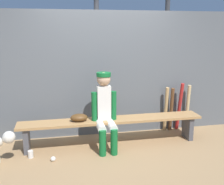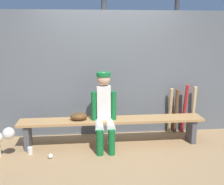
# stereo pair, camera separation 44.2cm
# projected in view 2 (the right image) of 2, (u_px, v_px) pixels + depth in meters

# --- Properties ---
(ground_plane) EXTENTS (30.00, 30.00, 0.00)m
(ground_plane) POSITION_uv_depth(u_px,v_px,m) (112.00, 144.00, 4.62)
(ground_plane) COLOR #9E7A51
(chainlink_fence) EXTENTS (4.94, 0.03, 2.22)m
(chainlink_fence) POSITION_uv_depth(u_px,v_px,m) (109.00, 74.00, 4.90)
(chainlink_fence) COLOR #595E63
(chainlink_fence) RESTS_ON ground_plane
(dugout_bench) EXTENTS (3.05, 0.36, 0.45)m
(dugout_bench) POSITION_uv_depth(u_px,v_px,m) (112.00, 124.00, 4.54)
(dugout_bench) COLOR #AD7F4C
(dugout_bench) RESTS_ON ground_plane
(player_seated) EXTENTS (0.41, 0.55, 1.24)m
(player_seated) POSITION_uv_depth(u_px,v_px,m) (104.00, 109.00, 4.36)
(player_seated) COLOR silver
(player_seated) RESTS_ON ground_plane
(baseball_glove) EXTENTS (0.28, 0.20, 0.12)m
(baseball_glove) POSITION_uv_depth(u_px,v_px,m) (79.00, 117.00, 4.46)
(baseball_glove) COLOR #593819
(baseball_glove) RESTS_ON dugout_bench
(bat_wood_tan) EXTENTS (0.07, 0.15, 0.86)m
(bat_wood_tan) POSITION_uv_depth(u_px,v_px,m) (170.00, 111.00, 5.05)
(bat_wood_tan) COLOR tan
(bat_wood_tan) RESTS_ON ground_plane
(bat_wood_dark) EXTENTS (0.08, 0.15, 0.84)m
(bat_wood_dark) POSITION_uv_depth(u_px,v_px,m) (176.00, 111.00, 5.07)
(bat_wood_dark) COLOR brown
(bat_wood_dark) RESTS_ON ground_plane
(bat_aluminum_red) EXTENTS (0.09, 0.20, 0.93)m
(bat_aluminum_red) POSITION_uv_depth(u_px,v_px,m) (185.00, 109.00, 5.06)
(bat_aluminum_red) COLOR #B22323
(bat_aluminum_red) RESTS_ON ground_plane
(bat_wood_natural) EXTENTS (0.07, 0.13, 0.88)m
(bat_wood_natural) POSITION_uv_depth(u_px,v_px,m) (193.00, 109.00, 5.10)
(bat_wood_natural) COLOR tan
(bat_wood_natural) RESTS_ON ground_plane
(baseball) EXTENTS (0.07, 0.07, 0.07)m
(baseball) POSITION_uv_depth(u_px,v_px,m) (51.00, 156.00, 4.11)
(baseball) COLOR white
(baseball) RESTS_ON ground_plane
(cup_on_ground) EXTENTS (0.08, 0.08, 0.11)m
(cup_on_ground) POSITION_uv_depth(u_px,v_px,m) (30.00, 151.00, 4.26)
(cup_on_ground) COLOR silver
(cup_on_ground) RESTS_ON ground_plane
(cup_on_bench) EXTENTS (0.08, 0.08, 0.11)m
(cup_on_bench) POSITION_uv_depth(u_px,v_px,m) (96.00, 115.00, 4.53)
(cup_on_bench) COLOR #1E47AD
(cup_on_bench) RESTS_ON dugout_bench
(scoreboard) EXTENTS (2.04, 0.27, 3.54)m
(scoreboard) POSITION_uv_depth(u_px,v_px,m) (144.00, 2.00, 5.56)
(scoreboard) COLOR #3F3F42
(scoreboard) RESTS_ON ground_plane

